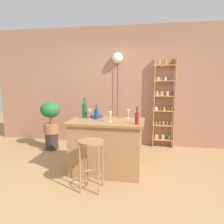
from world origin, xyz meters
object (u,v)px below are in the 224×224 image
at_px(wine_glass_left, 90,112).
at_px(bottle_olive_oil, 85,110).
at_px(bar_stool, 91,153).
at_px(bottle_spirits_clear, 137,118).
at_px(plant_stool, 52,141).
at_px(bottle_wine_red, 96,114).
at_px(wine_glass_right, 128,112).
at_px(pendant_globe_light, 117,59).
at_px(potted_plant, 50,115).
at_px(wine_glass_center, 110,115).
at_px(cookbook, 96,116).
at_px(spice_shelf, 164,104).

bearing_deg(wine_glass_left, bottle_olive_oil, 151.15).
relative_size(bar_stool, bottle_spirits_clear, 2.74).
relative_size(plant_stool, bottle_wine_red, 1.49).
xyz_separation_m(wine_glass_right, pendant_globe_light, (-0.40, 1.32, 1.02)).
height_order(bottle_wine_red, wine_glass_right, bottle_wine_red).
bearing_deg(pendant_globe_light, wine_glass_right, -73.22).
distance_m(potted_plant, bottle_olive_oil, 1.28).
bearing_deg(wine_glass_center, cookbook, 132.99).
relative_size(spice_shelf, wine_glass_center, 12.57).
bearing_deg(cookbook, wine_glass_right, -22.92).
relative_size(bottle_wine_red, cookbook, 1.19).
relative_size(bottle_wine_red, wine_glass_left, 1.53).
relative_size(wine_glass_right, pendant_globe_light, 0.07).
height_order(bottle_wine_red, bottle_spirits_clear, bottle_spirits_clear).
relative_size(bar_stool, bottle_wine_red, 2.95).
relative_size(potted_plant, pendant_globe_light, 0.33).
bearing_deg(wine_glass_right, cookbook, 175.92).
bearing_deg(spice_shelf, cookbook, -135.55).
relative_size(bottle_wine_red, pendant_globe_light, 0.11).
bearing_deg(bottle_spirits_clear, cookbook, 149.15).
bearing_deg(bottle_olive_oil, spice_shelf, 42.18).
bearing_deg(bottle_spirits_clear, wine_glass_right, 112.90).
bearing_deg(spice_shelf, potted_plant, -166.15).
xyz_separation_m(bar_stool, bottle_wine_red, (-0.10, 0.71, 0.44)).
relative_size(bottle_olive_oil, cookbook, 1.67).
bearing_deg(bottle_spirits_clear, wine_glass_left, 159.61).
distance_m(bar_stool, cookbook, 0.97).
bearing_deg(potted_plant, spice_shelf, 13.85).
distance_m(plant_stool, bottle_spirits_clear, 2.41).
bearing_deg(cookbook, wine_glass_center, -65.84).
height_order(plant_stool, bottle_olive_oil, bottle_olive_oil).
xyz_separation_m(potted_plant, cookbook, (1.22, -0.64, 0.13)).
relative_size(bar_stool, plant_stool, 1.98).
height_order(bottle_olive_oil, wine_glass_left, bottle_olive_oil).
distance_m(wine_glass_center, cookbook, 0.49).
distance_m(bottle_wine_red, wine_glass_right, 0.56).
xyz_separation_m(wine_glass_left, wine_glass_right, (0.67, 0.10, 0.00)).
height_order(bottle_spirits_clear, wine_glass_right, bottle_spirits_clear).
bearing_deg(wine_glass_center, potted_plant, 147.36).
bearing_deg(bar_stool, bottle_spirits_clear, 35.27).
height_order(potted_plant, pendant_globe_light, pendant_globe_light).
distance_m(potted_plant, bottle_wine_red, 1.53).
distance_m(bottle_olive_oil, bottle_spirits_clear, 1.03).
relative_size(potted_plant, bottle_olive_oil, 2.03).
height_order(wine_glass_center, pendant_globe_light, pendant_globe_light).
distance_m(bottle_spirits_clear, wine_glass_right, 0.45).
xyz_separation_m(bottle_spirits_clear, wine_glass_center, (-0.44, 0.11, 0.02)).
bearing_deg(bar_stool, potted_plant, 131.90).
height_order(bar_stool, cookbook, cookbook).
height_order(bottle_olive_oil, bottle_wine_red, bottle_olive_oil).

